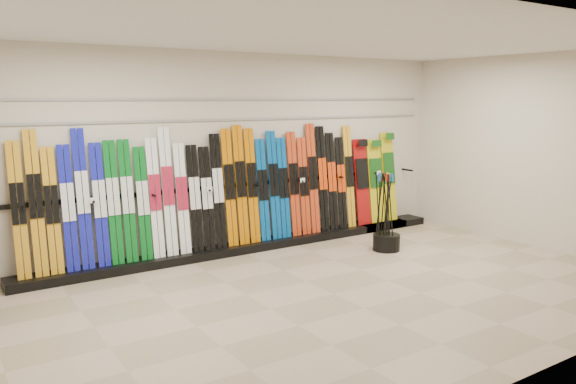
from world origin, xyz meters
TOP-DOWN VIEW (x-y plane):
  - floor at (0.00, 0.00)m, footprint 8.00×8.00m
  - back_wall at (0.00, 2.50)m, footprint 8.00×0.00m
  - right_wall at (4.00, 0.00)m, footprint 0.00×5.00m
  - ceiling at (0.00, 0.00)m, footprint 8.00×8.00m
  - ski_rack_base at (0.22, 2.28)m, footprint 8.00×0.40m
  - skis at (-0.46, 2.34)m, footprint 5.37×0.25m
  - snowboards at (2.77, 2.36)m, footprint 0.93×0.24m
  - pole_bin at (1.90, 1.11)m, footprint 0.42×0.42m
  - ski_poles at (1.84, 1.12)m, footprint 0.24×0.30m
  - slatwall_rail_0 at (0.00, 2.48)m, footprint 7.60×0.02m
  - slatwall_rail_1 at (0.00, 2.48)m, footprint 7.60×0.02m

SIDE VIEW (x-z plane):
  - floor at x=0.00m, z-range 0.00..0.00m
  - ski_rack_base at x=0.22m, z-range 0.00..0.12m
  - pole_bin at x=1.90m, z-range 0.00..0.25m
  - ski_poles at x=1.84m, z-range 0.02..1.20m
  - snowboards at x=2.77m, z-range 0.08..1.67m
  - skis at x=-0.46m, z-range 0.04..1.87m
  - back_wall at x=0.00m, z-range -2.50..5.50m
  - right_wall at x=4.00m, z-range -1.00..4.00m
  - slatwall_rail_0 at x=0.00m, z-range 1.98..2.02m
  - slatwall_rail_1 at x=0.00m, z-range 2.28..2.31m
  - ceiling at x=0.00m, z-range 3.00..3.00m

